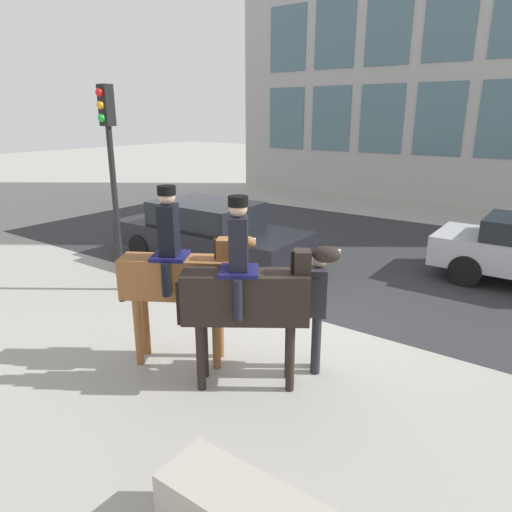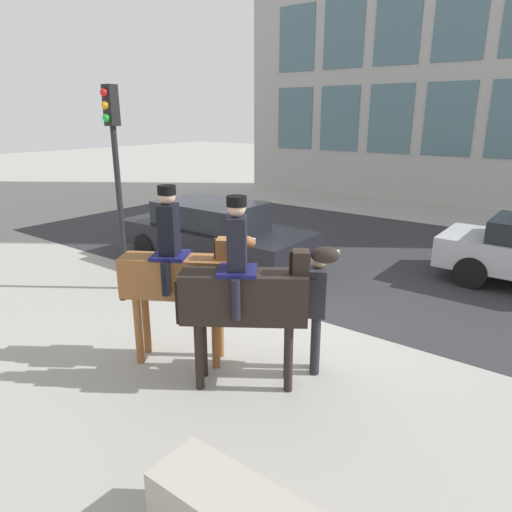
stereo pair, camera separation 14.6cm
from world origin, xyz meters
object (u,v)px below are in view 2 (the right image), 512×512
object	(u,v)px
mounted_horse_lead	(179,273)
traffic_light	(115,157)
street_car_near_lane	(214,231)
mounted_horse_companion	(247,292)
pedestrian_bystander	(316,303)

from	to	relation	value
mounted_horse_lead	traffic_light	xyz separation A→B (m)	(-2.96, 1.29, 1.30)
mounted_horse_lead	traffic_light	distance (m)	3.48
mounted_horse_lead	traffic_light	size ratio (longest dim) A/B	0.64
street_car_near_lane	traffic_light	size ratio (longest dim) A/B	1.21
mounted_horse_companion	traffic_light	size ratio (longest dim) A/B	0.63
pedestrian_bystander	traffic_light	xyz separation A→B (m)	(-4.62, 0.43, 1.62)
mounted_horse_lead	traffic_light	bearing A→B (deg)	125.92
traffic_light	street_car_near_lane	bearing A→B (deg)	84.38
mounted_horse_lead	street_car_near_lane	xyz separation A→B (m)	(-2.72, 3.70, -0.57)
mounted_horse_lead	pedestrian_bystander	size ratio (longest dim) A/B	1.48
street_car_near_lane	traffic_light	xyz separation A→B (m)	(-0.24, -2.41, 1.87)
mounted_horse_companion	pedestrian_bystander	xyz separation A→B (m)	(0.55, 0.78, -0.28)
street_car_near_lane	traffic_light	bearing A→B (deg)	-95.62
mounted_horse_lead	pedestrian_bystander	bearing A→B (deg)	-3.05
mounted_horse_lead	mounted_horse_companion	bearing A→B (deg)	-26.43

